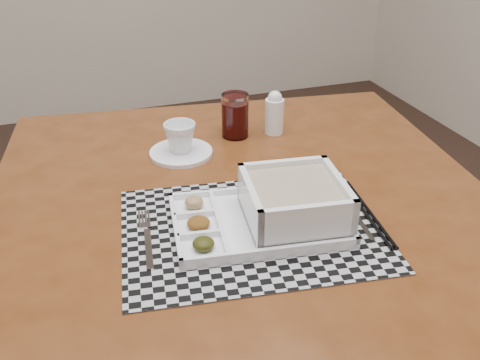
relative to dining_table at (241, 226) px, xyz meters
name	(u,v)px	position (x,y,z in m)	size (l,w,h in m)	color
dining_table	(241,226)	(0.00, 0.00, 0.00)	(1.17, 1.17, 0.78)	#4D240E
placemat	(252,229)	(-0.02, -0.13, 0.08)	(0.48, 0.37, 0.00)	#A3A3AA
serving_tray	(283,208)	(0.04, -0.13, 0.12)	(0.35, 0.26, 0.09)	white
fork	(146,237)	(-0.22, -0.09, 0.08)	(0.04, 0.19, 0.00)	silver
spoon	(346,201)	(0.19, -0.10, 0.09)	(0.04, 0.18, 0.01)	silver
chopsticks	(368,213)	(0.21, -0.15, 0.09)	(0.05, 0.24, 0.01)	black
saucer	(181,153)	(-0.08, 0.22, 0.09)	(0.15, 0.15, 0.01)	white
cup	(180,137)	(-0.08, 0.22, 0.13)	(0.08, 0.08, 0.07)	white
juice_glass	(235,117)	(0.08, 0.28, 0.13)	(0.07, 0.07, 0.11)	white
creamer_bottle	(274,113)	(0.18, 0.27, 0.13)	(0.05, 0.05, 0.11)	white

